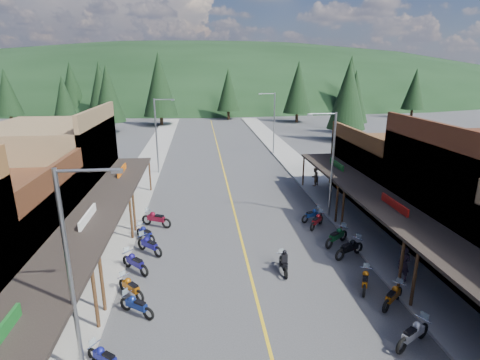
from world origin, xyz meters
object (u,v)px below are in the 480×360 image
object	(u,v)px
pine_2	(159,84)
bike_west_9	(149,244)
streetlight_1	(158,133)
bike_west_5	(105,357)
pine_4	(298,87)
bike_west_11	(156,218)
pedestrian_east_b	(315,177)
pine_9	(355,96)
bike_east_7	(365,280)
pine_0	(7,92)
pine_3	(228,90)
rider_on_bike	(283,263)
pine_1	(100,86)
pine_7	(72,85)
shop_west_3	(54,170)
pine_6	(415,89)
bike_east_9	(337,236)
shop_east_2	(476,198)
bike_east_6	(393,295)
bike_west_7	(131,286)
bike_east_5	(413,333)
pine_11	(348,94)
bike_east_8	(350,247)
bike_east_11	(312,214)
streetlight_2	(331,161)
bike_west_8	(135,262)
pine_8	(65,104)
bike_west_6	(136,305)
streetlight_3	(273,121)
bike_west_10	(145,233)
streetlight_0	(73,269)

from	to	relation	value
pine_2	bike_west_9	xyz separation A→B (m)	(4.17, -54.49, -7.36)
streetlight_1	bike_west_5	size ratio (longest dim) A/B	4.29
pine_4	bike_west_9	size ratio (longest dim) A/B	5.68
bike_west_11	pedestrian_east_b	xyz separation A→B (m)	(14.12, 7.93, 0.37)
pine_9	bike_east_7	size ratio (longest dim) A/B	5.45
pine_9	pine_0	bearing A→B (deg)	165.12
pine_0	pine_2	distance (m)	30.30
pine_0	bike_west_5	size ratio (longest dim) A/B	5.89
pine_3	rider_on_bike	bearing A→B (deg)	-91.86
pine_1	pine_7	size ratio (longest dim) A/B	1.00
shop_west_3	pine_6	size ratio (longest dim) A/B	0.99
bike_west_5	bike_east_9	size ratio (longest dim) A/B	0.82
rider_on_bike	pine_0	bearing A→B (deg)	125.04
streetlight_1	bike_east_9	size ratio (longest dim) A/B	3.50
pine_3	bike_west_5	bearing A→B (deg)	-98.23
bike_west_11	streetlight_1	bearing A→B (deg)	31.75
shop_east_2	pine_4	distance (m)	58.57
bike_east_6	rider_on_bike	size ratio (longest dim) A/B	1.05
bike_west_7	bike_east_5	distance (m)	12.98
pine_6	bike_east_5	size ratio (longest dim) A/B	5.06
bike_west_7	bike_east_6	xyz separation A→B (m)	(12.59, -2.14, 0.01)
pine_11	bike_west_7	size ratio (longest dim) A/B	6.14
bike_east_8	pine_9	bearing A→B (deg)	130.63
pine_1	pine_6	distance (m)	70.26
pine_0	bike_east_11	size ratio (longest dim) A/B	5.67
pedestrian_east_b	streetlight_2	bearing A→B (deg)	41.41
bike_west_8	bike_east_7	world-z (taller)	bike_west_8
bike_west_9	bike_east_9	distance (m)	11.86
streetlight_2	pine_0	world-z (taller)	pine_0
pine_6	bike_east_8	distance (m)	74.12
pine_8	bike_west_6	distance (m)	45.90
streetlight_3	bike_west_5	distance (m)	38.33
streetlight_1	pine_3	world-z (taller)	pine_3
pine_4	pine_2	bearing A→B (deg)	-175.91
bike_east_9	bike_east_11	distance (m)	4.03
bike_east_11	pine_4	bearing A→B (deg)	139.84
bike_west_5	bike_west_6	size ratio (longest dim) A/B	0.94
bike_west_11	bike_east_9	world-z (taller)	bike_west_11
shop_west_3	streetlight_1	bearing A→B (deg)	57.44
bike_west_10	bike_east_5	distance (m)	16.51
streetlight_0	streetlight_1	distance (m)	28.00
pine_8	bike_west_8	bearing A→B (deg)	-67.96
bike_west_9	bike_east_8	size ratio (longest dim) A/B	0.97
pine_1	bike_east_6	bearing A→B (deg)	-67.44
pine_7	bike_east_5	distance (m)	90.40
bike_east_6	bike_east_11	size ratio (longest dim) A/B	1.05
shop_east_2	bike_west_8	xyz separation A→B (m)	(-20.15, -0.32, -2.89)
streetlight_0	bike_east_6	distance (m)	14.19
streetlight_1	bike_west_9	bearing A→B (deg)	-86.54
shop_east_2	bike_west_11	distance (m)	20.70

